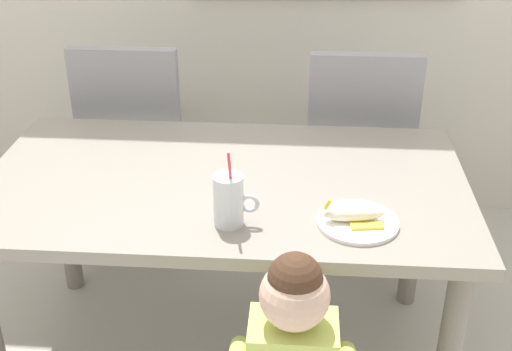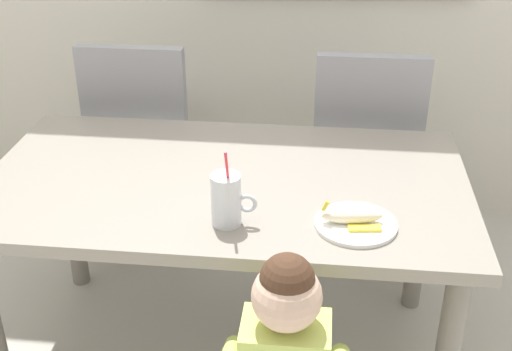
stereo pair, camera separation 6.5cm
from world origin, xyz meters
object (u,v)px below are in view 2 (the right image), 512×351
object	(u,v)px
peeled_banana	(353,217)
dining_chair_left	(145,135)
dining_chair_right	(365,146)
milk_cup	(227,202)
dining_table	(226,203)
snack_plate	(356,224)

from	to	relation	value
peeled_banana	dining_chair_left	bearing A→B (deg)	132.92
dining_chair_right	milk_cup	xyz separation A→B (m)	(-0.43, -0.92, 0.24)
dining_table	snack_plate	xyz separation A→B (m)	(0.40, -0.24, 0.10)
dining_chair_left	peeled_banana	distance (m)	1.25
dining_chair_right	milk_cup	bearing A→B (deg)	65.13
dining_table	snack_plate	size ratio (longest dim) A/B	6.60
dining_chair_left	dining_chair_right	distance (m)	0.92
dining_chair_left	milk_cup	xyz separation A→B (m)	(0.49, -0.92, 0.24)
dining_chair_right	milk_cup	size ratio (longest dim) A/B	3.89
dining_chair_left	dining_chair_right	xyz separation A→B (m)	(0.92, -0.01, 0.00)
dining_chair_right	snack_plate	bearing A→B (deg)	85.58
dining_chair_right	snack_plate	xyz separation A→B (m)	(-0.07, -0.89, 0.18)
dining_table	milk_cup	xyz separation A→B (m)	(0.04, -0.26, 0.16)
milk_cup	dining_chair_left	bearing A→B (deg)	118.01
dining_table	dining_chair_left	xyz separation A→B (m)	(-0.45, 0.66, -0.08)
dining_table	peeled_banana	bearing A→B (deg)	-31.64
milk_cup	dining_table	bearing A→B (deg)	99.61
dining_chair_right	milk_cup	world-z (taller)	milk_cup
dining_chair_left	dining_chair_right	size ratio (longest dim) A/B	1.00
dining_chair_left	snack_plate	size ratio (longest dim) A/B	4.17
dining_table	dining_chair_right	distance (m)	0.81
snack_plate	milk_cup	bearing A→B (deg)	-176.16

